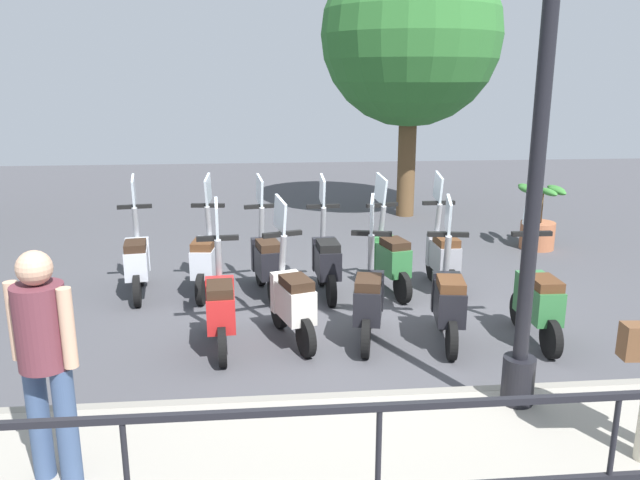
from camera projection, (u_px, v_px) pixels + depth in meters
ground_plane at (363, 316)px, 7.44m from camera, size 28.00×28.00×0.00m
promenade_walkway at (435, 471)px, 4.39m from camera, size 2.20×20.00×0.15m
fence_railing at (497, 455)px, 3.17m from camera, size 0.04×16.03×1.07m
lamp_post_near at (536, 175)px, 4.70m from camera, size 0.26×0.90×4.29m
pedestrian_distant at (44, 351)px, 3.95m from camera, size 0.42×0.46×1.59m
tree_distant at (411, 36)px, 12.02m from camera, size 3.50×3.50×5.31m
potted_palm at (538, 222)px, 10.29m from camera, size 1.06×0.66×1.05m
scooter_near_0 at (537, 299)px, 6.61m from camera, size 1.23×0.44×1.54m
scooter_near_1 at (448, 300)px, 6.58m from camera, size 1.23×0.47×1.54m
scooter_near_2 at (369, 299)px, 6.63m from camera, size 1.22×0.50×1.54m
scooter_near_3 at (292, 299)px, 6.62m from camera, size 1.20×0.55×1.54m
scooter_near_4 at (220, 305)px, 6.43m from camera, size 1.23×0.44×1.54m
scooter_far_0 at (442, 255)px, 8.27m from camera, size 1.23×0.44×1.54m
scooter_far_1 at (390, 258)px, 8.14m from camera, size 1.21×0.51×1.54m
scooter_far_2 at (326, 260)px, 8.05m from camera, size 1.23×0.44×1.54m
scooter_far_3 at (266, 259)px, 8.05m from camera, size 1.22×0.49×1.54m
scooter_far_4 at (206, 259)px, 8.10m from camera, size 1.23×0.44×1.54m
scooter_far_5 at (137, 260)px, 8.03m from camera, size 1.23×0.45×1.54m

